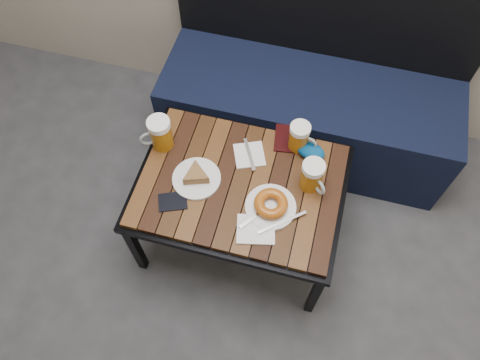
% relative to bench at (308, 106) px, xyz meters
% --- Properties ---
extents(room_shell, '(4.00, 4.00, 4.00)m').
position_rel_bench_xyz_m(room_shell, '(-0.17, -1.26, 1.48)').
color(room_shell, gray).
rests_on(room_shell, ground).
extents(bench, '(1.40, 0.50, 0.95)m').
position_rel_bench_xyz_m(bench, '(0.00, 0.00, 0.00)').
color(bench, black).
rests_on(bench, ground).
extents(cafe_table, '(0.84, 0.62, 0.47)m').
position_rel_bench_xyz_m(cafe_table, '(-0.19, -0.62, 0.16)').
color(cafe_table, black).
rests_on(cafe_table, ground).
extents(beer_mug_left, '(0.14, 0.12, 0.15)m').
position_rel_bench_xyz_m(beer_mug_left, '(-0.55, -0.52, 0.28)').
color(beer_mug_left, '#A05D0C').
rests_on(beer_mug_left, cafe_table).
extents(beer_mug_centre, '(0.13, 0.10, 0.13)m').
position_rel_bench_xyz_m(beer_mug_centre, '(0.00, -0.39, 0.27)').
color(beer_mug_centre, '#A05D0C').
rests_on(beer_mug_centre, cafe_table).
extents(beer_mug_right, '(0.13, 0.12, 0.14)m').
position_rel_bench_xyz_m(beer_mug_right, '(0.09, -0.56, 0.27)').
color(beer_mug_right, '#A05D0C').
rests_on(beer_mug_right, cafe_table).
extents(plate_pie, '(0.19, 0.19, 0.05)m').
position_rel_bench_xyz_m(plate_pie, '(-0.36, -0.65, 0.22)').
color(plate_pie, white).
rests_on(plate_pie, cafe_table).
extents(plate_bagel, '(0.24, 0.23, 0.05)m').
position_rel_bench_xyz_m(plate_bagel, '(-0.04, -0.70, 0.22)').
color(plate_bagel, white).
rests_on(plate_bagel, cafe_table).
extents(napkin_left, '(0.16, 0.16, 0.01)m').
position_rel_bench_xyz_m(napkin_left, '(-0.18, -0.48, 0.20)').
color(napkin_left, white).
rests_on(napkin_left, cafe_table).
extents(napkin_right, '(0.17, 0.15, 0.01)m').
position_rel_bench_xyz_m(napkin_right, '(-0.08, -0.80, 0.20)').
color(napkin_right, white).
rests_on(napkin_right, cafe_table).
extents(passport_navy, '(0.13, 0.12, 0.01)m').
position_rel_bench_xyz_m(passport_navy, '(-0.42, -0.77, 0.20)').
color(passport_navy, black).
rests_on(passport_navy, cafe_table).
extents(passport_burgundy, '(0.12, 0.15, 0.01)m').
position_rel_bench_xyz_m(passport_burgundy, '(-0.05, -0.36, 0.20)').
color(passport_burgundy, black).
rests_on(passport_burgundy, cafe_table).
extents(knit_pouch, '(0.13, 0.10, 0.05)m').
position_rel_bench_xyz_m(knit_pouch, '(0.06, -0.41, 0.23)').
color(knit_pouch, navy).
rests_on(knit_pouch, cafe_table).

